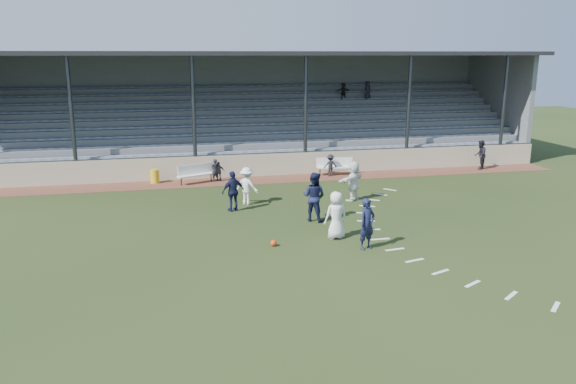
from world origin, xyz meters
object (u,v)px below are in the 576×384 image
Objects in this scene: bench_left at (196,172)px; bench_right at (335,165)px; official at (480,155)px; football at (273,243)px; trash_bin at (155,176)px; player_navy_lead at (367,224)px; player_white_lead at (336,215)px.

bench_right is at bearing -21.28° from bench_left.
official is at bearing -23.49° from bench_left.
bench_right is 9.16× the size of football.
trash_bin is (-9.60, 0.07, -0.21)m from bench_right.
bench_left is at bearing 88.20° from player_navy_lead.
bench_right is 8.62m from official.
bench_left and bench_right have the same top height.
official is at bearing -1.04° from trash_bin.
player_white_lead is at bearing 8.89° from football.
official is at bearing 20.15° from player_navy_lead.
official is at bearing 36.61° from football.
bench_left is at bearing -170.95° from bench_right.
trash_bin is (-2.07, 0.39, -0.21)m from bench_left.
football is at bearing -0.61° from player_white_lead.
football is 3.28m from player_navy_lead.
bench_right is at bearing 52.31° from player_navy_lead.
bench_left reaches higher than football.
football is 2.51m from player_white_lead.
bench_right is 1.22× the size of official.
football is (4.08, -10.83, -0.26)m from trash_bin.
player_white_lead is at bearing 91.74° from player_navy_lead.
football is at bearing -69.34° from trash_bin.
bench_right is at bearing -52.64° from official.
bench_right is 9.61m from trash_bin.
official is (11.09, 11.45, -0.03)m from player_navy_lead.
bench_right is 12.10m from football.
football is 0.13× the size of player_white_lead.
player_navy_lead is (3.05, -0.95, 0.78)m from football.
player_navy_lead reaches higher than official.
football is at bearing -102.80° from bench_left.
trash_bin is 12.30m from player_white_lead.
bench_right is 1.18× the size of player_white_lead.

